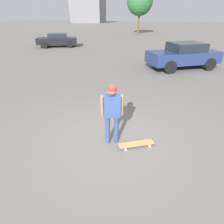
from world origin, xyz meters
name	(u,v)px	position (x,y,z in m)	size (l,w,h in m)	color
ground_plane	(112,142)	(0.00, 0.00, 0.00)	(220.00, 220.00, 0.00)	slate
person	(112,109)	(0.00, 0.00, 0.99)	(0.50, 0.34, 1.60)	#38476B
skateboard	(136,144)	(0.64, 0.04, 0.07)	(0.91, 0.65, 0.08)	tan
car_parked_near	(184,55)	(1.90, 8.40, 0.80)	(4.56, 3.79, 1.52)	navy
car_parked_far	(57,40)	(-10.45, 13.55, 0.71)	(4.38, 3.41, 1.34)	black
tree_distant	(140,2)	(-5.04, 30.66, 4.98)	(4.28, 4.28, 7.14)	brown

